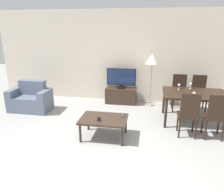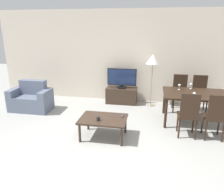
{
  "view_description": "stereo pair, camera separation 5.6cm",
  "coord_description": "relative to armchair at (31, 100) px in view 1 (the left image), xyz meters",
  "views": [
    {
      "loc": [
        0.88,
        -3.12,
        2.2
      ],
      "look_at": [
        0.03,
        1.69,
        0.65
      ],
      "focal_mm": 35.0,
      "sensor_mm": 36.0,
      "label": 1
    },
    {
      "loc": [
        0.94,
        -3.11,
        2.2
      ],
      "look_at": [
        0.03,
        1.69,
        0.65
      ],
      "focal_mm": 35.0,
      "sensor_mm": 36.0,
      "label": 2
    }
  ],
  "objects": [
    {
      "name": "wine_glass_center",
      "position": [
        4.14,
        -0.45,
        0.53
      ],
      "size": [
        0.07,
        0.07,
        0.15
      ],
      "color": "silver",
      "rests_on": "dining_table"
    },
    {
      "name": "wine_glass_right",
      "position": [
        4.19,
        0.35,
        0.53
      ],
      "size": [
        0.07,
        0.07,
        0.15
      ],
      "color": "silver",
      "rests_on": "dining_table"
    },
    {
      "name": "dining_chair_far",
      "position": [
        4.5,
        0.8,
        0.23
      ],
      "size": [
        0.4,
        0.4,
        0.97
      ],
      "color": "black",
      "rests_on": "ground_plane"
    },
    {
      "name": "coffee_table",
      "position": [
        2.3,
        -1.17,
        0.08
      ],
      "size": [
        0.95,
        0.69,
        0.43
      ],
      "color": "#38281E",
      "rests_on": "ground_plane"
    },
    {
      "name": "dining_table",
      "position": [
        4.25,
        -0.03,
        0.35
      ],
      "size": [
        1.47,
        1.02,
        0.73
      ],
      "color": "black",
      "rests_on": "ground_plane"
    },
    {
      "name": "dining_chair_near",
      "position": [
        3.99,
        -0.85,
        0.23
      ],
      "size": [
        0.4,
        0.4,
        0.97
      ],
      "color": "black",
      "rests_on": "ground_plane"
    },
    {
      "name": "tv",
      "position": [
        2.35,
        1.05,
        0.46
      ],
      "size": [
        0.86,
        0.3,
        0.58
      ],
      "color": "black",
      "rests_on": "tv_stand"
    },
    {
      "name": "dining_chair_near_right",
      "position": [
        4.5,
        -0.85,
        0.23
      ],
      "size": [
        0.4,
        0.4,
        0.97
      ],
      "color": "black",
      "rests_on": "ground_plane"
    },
    {
      "name": "tv_stand",
      "position": [
        2.35,
        1.06,
        -0.07
      ],
      "size": [
        0.9,
        0.46,
        0.47
      ],
      "color": "#38281E",
      "rests_on": "ground_plane"
    },
    {
      "name": "wine_glass_left",
      "position": [
        3.9,
        0.21,
        0.53
      ],
      "size": [
        0.07,
        0.07,
        0.15
      ],
      "color": "silver",
      "rests_on": "dining_table"
    },
    {
      "name": "floor_lamp",
      "position": [
        3.22,
        0.98,
        1.0
      ],
      "size": [
        0.38,
        0.38,
        1.49
      ],
      "color": "gray",
      "rests_on": "ground_plane"
    },
    {
      "name": "dining_chair_far_left",
      "position": [
        3.99,
        0.8,
        0.23
      ],
      "size": [
        0.4,
        0.4,
        0.97
      ],
      "color": "black",
      "rests_on": "ground_plane"
    },
    {
      "name": "ground_plane",
      "position": [
        2.3,
        -2.05,
        -0.3
      ],
      "size": [
        18.0,
        18.0,
        0.0
      ],
      "primitive_type": "plane",
      "color": "#9E9E99"
    },
    {
      "name": "remote_primary",
      "position": [
        2.67,
        -1.0,
        0.14
      ],
      "size": [
        0.04,
        0.15,
        0.02
      ],
      "color": "#38383D",
      "rests_on": "coffee_table"
    },
    {
      "name": "cup_white_near",
      "position": [
        2.23,
        -1.31,
        0.17
      ],
      "size": [
        0.07,
        0.07,
        0.08
      ],
      "color": "black",
      "rests_on": "coffee_table"
    },
    {
      "name": "armchair",
      "position": [
        0.0,
        0.0,
        0.0
      ],
      "size": [
        1.09,
        0.61,
        0.81
      ],
      "color": "slate",
      "rests_on": "ground_plane"
    },
    {
      "name": "wall_back",
      "position": [
        2.3,
        1.36,
        1.05
      ],
      "size": [
        7.76,
        0.06,
        2.7
      ],
      "color": "beige",
      "rests_on": "ground_plane"
    }
  ]
}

